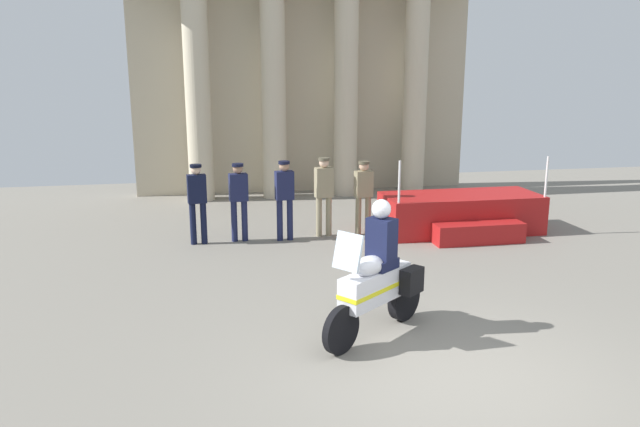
# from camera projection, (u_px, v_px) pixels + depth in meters

# --- Properties ---
(ground_plane) EXTENTS (28.00, 28.00, 0.00)m
(ground_plane) POSITION_uv_depth(u_px,v_px,m) (458.00, 375.00, 7.19)
(ground_plane) COLOR gray
(colonnade_backdrop) EXTENTS (9.98, 1.54, 6.56)m
(colonnade_backdrop) POSITION_uv_depth(u_px,v_px,m) (307.00, 72.00, 17.33)
(colonnade_backdrop) COLOR #B6AB91
(colonnade_backdrop) RESTS_ON ground_plane
(reviewing_stand) EXTENTS (3.52, 1.91, 1.76)m
(reviewing_stand) POSITION_uv_depth(u_px,v_px,m) (462.00, 215.00, 13.50)
(reviewing_stand) COLOR #A51919
(reviewing_stand) RESTS_ON ground_plane
(officer_in_row_0) EXTENTS (0.40, 0.27, 1.69)m
(officer_in_row_0) POSITION_uv_depth(u_px,v_px,m) (197.00, 197.00, 12.46)
(officer_in_row_0) COLOR black
(officer_in_row_0) RESTS_ON ground_plane
(officer_in_row_1) EXTENTS (0.40, 0.27, 1.68)m
(officer_in_row_1) POSITION_uv_depth(u_px,v_px,m) (239.00, 196.00, 12.69)
(officer_in_row_1) COLOR #191E42
(officer_in_row_1) RESTS_ON ground_plane
(officer_in_row_2) EXTENTS (0.40, 0.27, 1.72)m
(officer_in_row_2) POSITION_uv_depth(u_px,v_px,m) (284.00, 194.00, 12.75)
(officer_in_row_2) COLOR #191E42
(officer_in_row_2) RESTS_ON ground_plane
(officer_in_row_3) EXTENTS (0.40, 0.27, 1.74)m
(officer_in_row_3) POSITION_uv_depth(u_px,v_px,m) (324.00, 190.00, 13.08)
(officer_in_row_3) COLOR gray
(officer_in_row_3) RESTS_ON ground_plane
(officer_in_row_4) EXTENTS (0.40, 0.27, 1.66)m
(officer_in_row_4) POSITION_uv_depth(u_px,v_px,m) (364.00, 192.00, 13.16)
(officer_in_row_4) COLOR #847A5B
(officer_in_row_4) RESTS_ON ground_plane
(motorcycle_with_rider) EXTENTS (1.72, 1.38, 1.90)m
(motorcycle_with_rider) POSITION_uv_depth(u_px,v_px,m) (378.00, 279.00, 8.16)
(motorcycle_with_rider) COLOR black
(motorcycle_with_rider) RESTS_ON ground_plane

